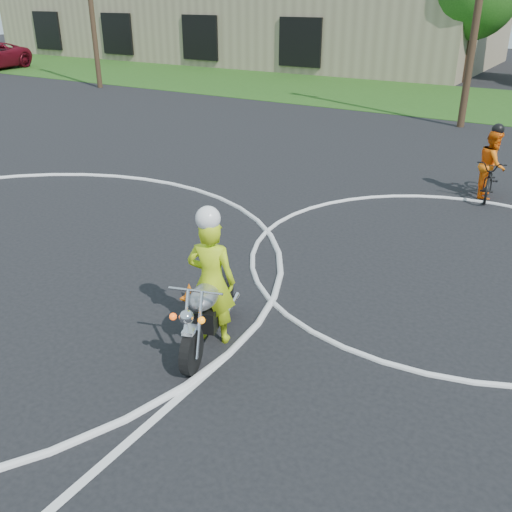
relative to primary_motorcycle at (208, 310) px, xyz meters
The scene contains 7 objects.
grass_strip 24.54m from the primary_motorcycle, 103.12° to the left, with size 120.00×10.00×0.02m, color #1E4714.
course_markings 3.66m from the primary_motorcycle, 159.93° to the left, with size 19.05×19.05×0.12m.
primary_motorcycle is the anchor object (origin of this frame).
rider_primary_grp 0.50m from the primary_motorcycle, 96.67° to the left, with size 0.83×0.67×2.18m.
rider_second_grp 9.67m from the primary_motorcycle, 77.21° to the left, with size 0.99×2.07×1.91m.
traffic_cones 2.00m from the primary_motorcycle, 133.00° to the right, with size 19.61×11.51×0.30m.
warehouse 43.92m from the primary_motorcycle, 122.58° to the left, with size 41.00×17.00×8.30m.
Camera 1 is at (10.02, -2.76, 4.84)m, focal length 40.00 mm.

